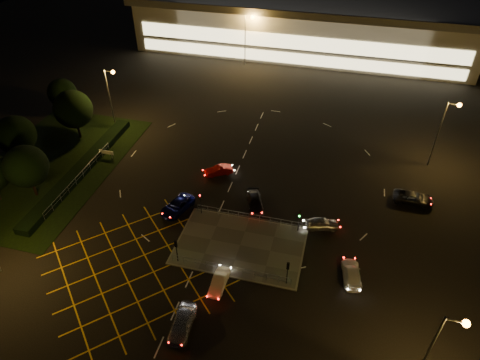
% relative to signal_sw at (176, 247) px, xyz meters
% --- Properties ---
extents(ground, '(180.00, 180.00, 0.00)m').
position_rel_signal_sw_xyz_m(ground, '(4.00, 5.99, -2.37)').
color(ground, black).
rests_on(ground, ground).
extents(pedestrian_island, '(14.00, 9.00, 0.12)m').
position_rel_signal_sw_xyz_m(pedestrian_island, '(6.00, 3.99, -2.31)').
color(pedestrian_island, '#4C4944').
rests_on(pedestrian_island, ground).
extents(grass_verge, '(18.00, 30.00, 0.08)m').
position_rel_signal_sw_xyz_m(grass_verge, '(-24.00, 11.99, -2.33)').
color(grass_verge, black).
rests_on(grass_verge, ground).
extents(hedge, '(2.00, 26.00, 1.00)m').
position_rel_signal_sw_xyz_m(hedge, '(-19.00, 11.99, -1.87)').
color(hedge, black).
rests_on(hedge, ground).
extents(supermarket, '(72.00, 26.50, 10.50)m').
position_rel_signal_sw_xyz_m(supermarket, '(4.00, 67.95, 2.95)').
color(supermarket, beige).
rests_on(supermarket, ground).
extents(streetlight_se, '(1.78, 0.56, 10.03)m').
position_rel_signal_sw_xyz_m(streetlight_se, '(24.44, -8.01, 4.20)').
color(streetlight_se, slate).
rests_on(streetlight_se, ground).
extents(streetlight_nw, '(1.78, 0.56, 10.03)m').
position_rel_signal_sw_xyz_m(streetlight_nw, '(-19.56, 23.99, 4.20)').
color(streetlight_nw, slate).
rests_on(streetlight_nw, ground).
extents(streetlight_ne, '(1.78, 0.56, 10.03)m').
position_rel_signal_sw_xyz_m(streetlight_ne, '(28.44, 25.99, 4.20)').
color(streetlight_ne, slate).
rests_on(streetlight_ne, ground).
extents(streetlight_far_left, '(1.78, 0.56, 10.03)m').
position_rel_signal_sw_xyz_m(streetlight_far_left, '(-5.56, 53.99, 4.20)').
color(streetlight_far_left, slate).
rests_on(streetlight_far_left, ground).
extents(streetlight_far_right, '(1.78, 0.56, 10.03)m').
position_rel_signal_sw_xyz_m(streetlight_far_right, '(34.44, 55.99, 4.20)').
color(streetlight_far_right, slate).
rests_on(streetlight_far_right, ground).
extents(signal_sw, '(0.28, 0.30, 3.15)m').
position_rel_signal_sw_xyz_m(signal_sw, '(0.00, 0.00, 0.00)').
color(signal_sw, black).
rests_on(signal_sw, pedestrian_island).
extents(signal_se, '(0.28, 0.30, 3.15)m').
position_rel_signal_sw_xyz_m(signal_se, '(12.00, 0.00, 0.00)').
color(signal_se, black).
rests_on(signal_se, pedestrian_island).
extents(signal_nw, '(0.28, 0.30, 3.15)m').
position_rel_signal_sw_xyz_m(signal_nw, '(0.00, 7.99, 0.00)').
color(signal_nw, black).
rests_on(signal_nw, pedestrian_island).
extents(signal_ne, '(0.28, 0.30, 3.15)m').
position_rel_signal_sw_xyz_m(signal_ne, '(12.00, 7.99, 0.00)').
color(signal_ne, black).
rests_on(signal_ne, pedestrian_island).
extents(tree_b, '(5.40, 5.40, 7.35)m').
position_rel_signal_sw_xyz_m(tree_b, '(-28.00, 11.99, 2.28)').
color(tree_b, black).
rests_on(tree_b, ground).
extents(tree_c, '(5.76, 5.76, 7.84)m').
position_rel_signal_sw_xyz_m(tree_c, '(-24.00, 19.99, 2.59)').
color(tree_c, black).
rests_on(tree_c, ground).
extents(tree_d, '(4.68, 4.68, 6.37)m').
position_rel_signal_sw_xyz_m(tree_d, '(-30.00, 25.99, 1.65)').
color(tree_d, black).
rests_on(tree_d, ground).
extents(tree_e, '(5.40, 5.40, 7.35)m').
position_rel_signal_sw_xyz_m(tree_e, '(-22.00, 5.99, 2.28)').
color(tree_e, black).
rests_on(tree_e, ground).
extents(car_near_silver, '(2.12, 4.74, 1.58)m').
position_rel_signal_sw_xyz_m(car_near_silver, '(3.40, -7.56, -1.58)').
color(car_near_silver, '#A2A4A9').
rests_on(car_near_silver, ground).
extents(car_queue_white, '(1.41, 3.86, 1.26)m').
position_rel_signal_sw_xyz_m(car_queue_white, '(5.33, -1.99, -1.74)').
color(car_queue_white, white).
rests_on(car_queue_white, ground).
extents(car_left_blue, '(3.71, 5.40, 1.37)m').
position_rel_signal_sw_xyz_m(car_left_blue, '(-3.12, 7.92, -1.68)').
color(car_left_blue, '#0D1051').
rests_on(car_left_blue, ground).
extents(car_far_dkgrey, '(3.26, 4.86, 1.31)m').
position_rel_signal_sw_xyz_m(car_far_dkgrey, '(6.07, 11.11, -1.71)').
color(car_far_dkgrey, black).
rests_on(car_far_dkgrey, ground).
extents(car_right_silver, '(4.31, 2.60, 1.37)m').
position_rel_signal_sw_xyz_m(car_right_silver, '(14.61, 9.27, -1.68)').
color(car_right_silver, silver).
rests_on(car_right_silver, ground).
extents(car_circ_red, '(3.96, 3.11, 1.26)m').
position_rel_signal_sw_xyz_m(car_circ_red, '(-0.31, 16.37, -1.74)').
color(car_circ_red, '#9F0D0B').
rests_on(car_circ_red, ground).
extents(car_east_grey, '(5.13, 2.58, 1.39)m').
position_rel_signal_sw_xyz_m(car_east_grey, '(25.41, 16.91, -1.67)').
color(car_east_grey, black).
rests_on(car_east_grey, ground).
extents(car_approach_white, '(2.51, 4.67, 1.29)m').
position_rel_signal_sw_xyz_m(car_approach_white, '(18.45, 2.56, -1.72)').
color(car_approach_white, silver).
rests_on(car_approach_white, ground).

